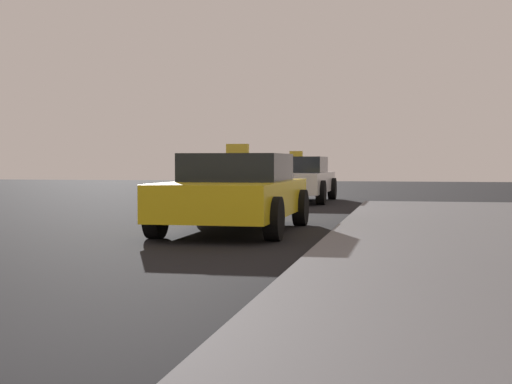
# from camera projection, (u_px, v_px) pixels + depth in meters

# --- Properties ---
(car_yellow) EXTENTS (2.00, 4.21, 1.43)m
(car_yellow) POSITION_uv_depth(u_px,v_px,m) (235.00, 192.00, 12.41)
(car_yellow) COLOR yellow
(car_yellow) RESTS_ON ground_plane
(car_white) EXTENTS (2.04, 4.48, 1.43)m
(car_white) POSITION_uv_depth(u_px,v_px,m) (295.00, 179.00, 21.53)
(car_white) COLOR white
(car_white) RESTS_ON ground_plane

